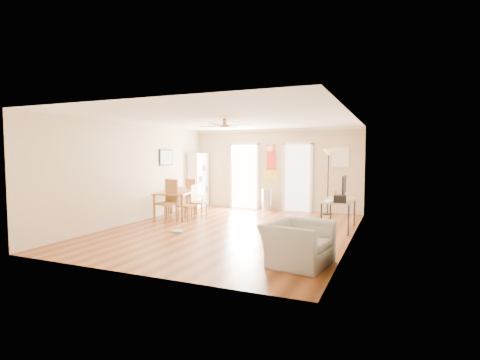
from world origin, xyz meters
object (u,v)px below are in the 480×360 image
at_px(dining_chair_far, 194,195).
at_px(bookshelf, 199,180).
at_px(dining_chair_near, 165,201).
at_px(dining_chair_right_a, 199,201).
at_px(armchair, 298,243).
at_px(printer, 340,199).
at_px(wastebasket_b, 290,230).
at_px(dining_table, 176,204).
at_px(dining_chair_right_b, 186,204).
at_px(torchiere_lamp, 328,182).
at_px(wastebasket_a, 290,230).
at_px(trash_can, 267,200).
at_px(computer_desk, 339,215).

bearing_deg(dining_chair_far, bookshelf, -63.62).
bearing_deg(dining_chair_near, dining_chair_right_a, 82.79).
bearing_deg(armchair, printer, 3.13).
bearing_deg(wastebasket_b, dining_table, 162.52).
height_order(dining_chair_right_a, printer, dining_chair_right_a).
bearing_deg(dining_chair_right_a, dining_chair_near, 155.22).
height_order(dining_chair_right_b, torchiere_lamp, torchiere_lamp).
height_order(dining_table, dining_chair_near, dining_chair_near).
distance_m(dining_chair_near, wastebasket_b, 3.57).
bearing_deg(wastebasket_a, wastebasket_b, -69.01).
relative_size(bookshelf, torchiere_lamp, 0.95).
bearing_deg(trash_can, armchair, -66.35).
distance_m(dining_table, dining_chair_right_a, 0.65).
distance_m(dining_chair_right_a, dining_chair_far, 1.20).
bearing_deg(printer, torchiere_lamp, 97.34).
relative_size(bookshelf, dining_chair_right_b, 2.02).
relative_size(dining_chair_right_a, torchiere_lamp, 0.47).
height_order(wastebasket_b, armchair, armchair).
distance_m(wastebasket_b, armchair, 2.07).
height_order(bookshelf, dining_chair_near, bookshelf).
bearing_deg(printer, armchair, -104.05).
relative_size(computer_desk, armchair, 1.25).
height_order(torchiere_lamp, wastebasket_a, torchiere_lamp).
relative_size(dining_chair_near, armchair, 1.04).
bearing_deg(dining_chair_near, computer_desk, 24.05).
distance_m(dining_chair_near, trash_can, 3.44).
bearing_deg(printer, dining_chair_right_a, 160.92).
distance_m(wastebasket_a, wastebasket_b, 0.11).
xyz_separation_m(dining_table, dining_chair_right_a, (0.55, 0.33, 0.08)).
xyz_separation_m(dining_chair_far, armchair, (4.46, -4.40, -0.16)).
height_order(bookshelf, dining_chair_right_a, bookshelf).
xyz_separation_m(dining_chair_right_b, torchiere_lamp, (3.34, 2.53, 0.51)).
xyz_separation_m(bookshelf, printer, (5.00, -2.51, -0.12)).
bearing_deg(wastebasket_b, printer, 34.16).
relative_size(bookshelf, trash_can, 2.66).
distance_m(bookshelf, wastebasket_b, 5.19).
bearing_deg(dining_chair_near, armchair, -15.14).
bearing_deg(armchair, dining_chair_right_a, 57.23).
height_order(dining_chair_right_a, computer_desk, dining_chair_right_a).
distance_m(bookshelf, dining_chair_right_b, 2.60).
bearing_deg(wastebasket_b, dining_chair_right_b, 165.69).
height_order(dining_chair_near, wastebasket_b, dining_chair_near).
xyz_separation_m(torchiere_lamp, printer, (0.71, -2.67, -0.16)).
height_order(dining_table, wastebasket_a, dining_table).
distance_m(dining_table, computer_desk, 4.51).
height_order(dining_chair_right_a, wastebasket_b, dining_chair_right_a).
xyz_separation_m(dining_chair_far, torchiere_lamp, (4.05, 0.87, 0.46)).
bearing_deg(wastebasket_a, dining_chair_right_b, 167.23).
bearing_deg(computer_desk, bookshelf, 157.81).
bearing_deg(trash_can, dining_table, -132.73).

